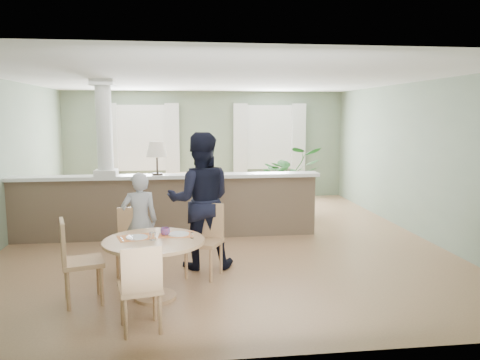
{
  "coord_description": "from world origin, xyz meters",
  "views": [
    {
      "loc": [
        -0.65,
        -7.82,
        2.14
      ],
      "look_at": [
        0.22,
        -1.0,
        1.17
      ],
      "focal_mm": 35.0,
      "sensor_mm": 36.0,
      "label": 1
    }
  ],
  "objects": [
    {
      "name": "ground",
      "position": [
        0.0,
        0.0,
        0.0
      ],
      "size": [
        8.0,
        8.0,
        0.0
      ],
      "primitive_type": "plane",
      "color": "#A67D57",
      "rests_on": "ground"
    },
    {
      "name": "room_shell",
      "position": [
        -0.03,
        0.63,
        1.81
      ],
      "size": [
        7.02,
        8.02,
        2.71
      ],
      "color": "gray",
      "rests_on": "ground"
    },
    {
      "name": "pony_wall",
      "position": [
        -0.99,
        0.2,
        0.71
      ],
      "size": [
        5.32,
        0.38,
        2.7
      ],
      "color": "brown",
      "rests_on": "ground"
    },
    {
      "name": "sofa",
      "position": [
        -0.85,
        1.84,
        0.44
      ],
      "size": [
        3.22,
        1.93,
        0.88
      ],
      "primitive_type": "imported",
      "rotation": [
        0.0,
        0.0,
        0.26
      ],
      "color": "#8F714E",
      "rests_on": "ground"
    },
    {
      "name": "houseplant",
      "position": [
        1.7,
        2.02,
        0.73
      ],
      "size": [
        1.43,
        1.28,
        1.46
      ],
      "primitive_type": "imported",
      "rotation": [
        0.0,
        0.0,
        0.11
      ],
      "color": "#296629",
      "rests_on": "ground"
    },
    {
      "name": "dining_table",
      "position": [
        -0.97,
        -2.5,
        0.56
      ],
      "size": [
        1.16,
        1.16,
        0.8
      ],
      "rotation": [
        0.0,
        0.0,
        0.28
      ],
      "color": "tan",
      "rests_on": "ground"
    },
    {
      "name": "chair_far_boy",
      "position": [
        -1.33,
        -1.54,
        0.48
      ],
      "size": [
        0.4,
        0.4,
        0.88
      ],
      "rotation": [
        0.0,
        0.0,
        -0.0
      ],
      "color": "tan",
      "rests_on": "ground"
    },
    {
      "name": "chair_far_man",
      "position": [
        -0.33,
        -1.76,
        0.53
      ],
      "size": [
        0.58,
        0.58,
        0.95
      ],
      "rotation": [
        0.0,
        0.0,
        -0.46
      ],
      "color": "tan",
      "rests_on": "ground"
    },
    {
      "name": "chair_near",
      "position": [
        -1.06,
        -3.38,
        0.5
      ],
      "size": [
        0.48,
        0.48,
        0.9
      ],
      "rotation": [
        0.0,
        0.0,
        3.35
      ],
      "color": "tan",
      "rests_on": "ground"
    },
    {
      "name": "chair_side",
      "position": [
        -1.85,
        -2.54,
        0.54
      ],
      "size": [
        0.54,
        0.54,
        0.97
      ],
      "rotation": [
        0.0,
        0.0,
        1.84
      ],
      "color": "tan",
      "rests_on": "ground"
    },
    {
      "name": "child_person",
      "position": [
        -1.23,
        -1.41,
        0.68
      ],
      "size": [
        0.54,
        0.41,
        1.35
      ],
      "primitive_type": "imported",
      "rotation": [
        0.0,
        0.0,
        3.32
      ],
      "color": "#A3A3A8",
      "rests_on": "ground"
    },
    {
      "name": "man_person",
      "position": [
        -0.39,
        -1.42,
        0.95
      ],
      "size": [
        0.94,
        0.74,
        1.89
      ],
      "primitive_type": "imported",
      "rotation": [
        0.0,
        0.0,
        3.11
      ],
      "color": "black",
      "rests_on": "ground"
    }
  ]
}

